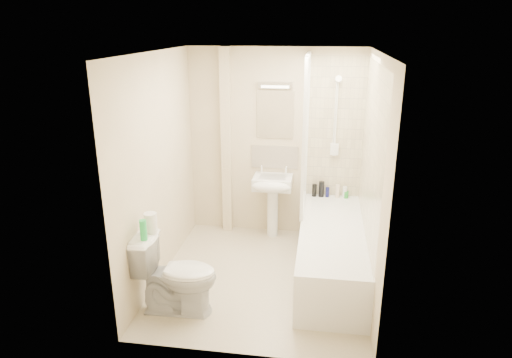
# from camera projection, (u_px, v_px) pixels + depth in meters

# --- Properties ---
(floor) EXTENTS (2.50, 2.50, 0.00)m
(floor) POSITION_uv_depth(u_px,v_px,m) (261.00, 277.00, 5.03)
(floor) COLOR beige
(floor) RESTS_ON ground
(wall_back) EXTENTS (2.20, 0.02, 2.40)m
(wall_back) POSITION_uv_depth(u_px,v_px,m) (275.00, 144.00, 5.82)
(wall_back) COLOR beige
(wall_back) RESTS_ON ground
(wall_left) EXTENTS (0.02, 2.50, 2.40)m
(wall_left) POSITION_uv_depth(u_px,v_px,m) (158.00, 169.00, 4.80)
(wall_left) COLOR beige
(wall_left) RESTS_ON ground
(wall_right) EXTENTS (0.02, 2.50, 2.40)m
(wall_right) POSITION_uv_depth(u_px,v_px,m) (372.00, 179.00, 4.49)
(wall_right) COLOR beige
(wall_right) RESTS_ON ground
(ceiling) EXTENTS (2.20, 2.50, 0.02)m
(ceiling) POSITION_uv_depth(u_px,v_px,m) (262.00, 52.00, 4.26)
(ceiling) COLOR white
(ceiling) RESTS_ON wall_back
(tile_back) EXTENTS (0.70, 0.01, 1.75)m
(tile_back) POSITION_uv_depth(u_px,v_px,m) (335.00, 129.00, 5.63)
(tile_back) COLOR beige
(tile_back) RESTS_ON wall_back
(tile_right) EXTENTS (0.01, 2.10, 1.75)m
(tile_right) POSITION_uv_depth(u_px,v_px,m) (371.00, 152.00, 4.61)
(tile_right) COLOR beige
(tile_right) RESTS_ON wall_right
(pipe_boxing) EXTENTS (0.12, 0.12, 2.40)m
(pipe_boxing) POSITION_uv_depth(u_px,v_px,m) (226.00, 143.00, 5.85)
(pipe_boxing) COLOR beige
(pipe_boxing) RESTS_ON ground
(splashback) EXTENTS (0.60, 0.02, 0.30)m
(splashback) POSITION_uv_depth(u_px,v_px,m) (275.00, 157.00, 5.86)
(splashback) COLOR beige
(splashback) RESTS_ON wall_back
(mirror) EXTENTS (0.46, 0.01, 0.60)m
(mirror) POSITION_uv_depth(u_px,v_px,m) (275.00, 115.00, 5.68)
(mirror) COLOR white
(mirror) RESTS_ON wall_back
(strip_light) EXTENTS (0.42, 0.07, 0.07)m
(strip_light) POSITION_uv_depth(u_px,v_px,m) (275.00, 85.00, 5.54)
(strip_light) COLOR silver
(strip_light) RESTS_ON wall_back
(bathtub) EXTENTS (0.70, 2.10, 0.55)m
(bathtub) POSITION_uv_depth(u_px,v_px,m) (331.00, 250.00, 5.02)
(bathtub) COLOR white
(bathtub) RESTS_ON ground
(shower_screen) EXTENTS (0.04, 0.92, 1.80)m
(shower_screen) POSITION_uv_depth(u_px,v_px,m) (306.00, 134.00, 5.26)
(shower_screen) COLOR white
(shower_screen) RESTS_ON bathtub
(shower_fixture) EXTENTS (0.10, 0.16, 0.99)m
(shower_fixture) POSITION_uv_depth(u_px,v_px,m) (336.00, 120.00, 5.55)
(shower_fixture) COLOR white
(shower_fixture) RESTS_ON wall_back
(pedestal_sink) EXTENTS (0.49, 0.46, 0.94)m
(pedestal_sink) POSITION_uv_depth(u_px,v_px,m) (272.00, 190.00, 5.77)
(pedestal_sink) COLOR white
(pedestal_sink) RESTS_ON ground
(bottle_black_a) EXTENTS (0.06, 0.06, 0.16)m
(bottle_black_a) POSITION_uv_depth(u_px,v_px,m) (314.00, 190.00, 5.84)
(bottle_black_a) COLOR black
(bottle_black_a) RESTS_ON bathtub
(bottle_black_b) EXTENTS (0.07, 0.07, 0.20)m
(bottle_black_b) POSITION_uv_depth(u_px,v_px,m) (321.00, 189.00, 5.82)
(bottle_black_b) COLOR black
(bottle_black_b) RESTS_ON bathtub
(bottle_blue) EXTENTS (0.05, 0.05, 0.13)m
(bottle_blue) POSITION_uv_depth(u_px,v_px,m) (327.00, 192.00, 5.82)
(bottle_blue) COLOR #131555
(bottle_blue) RESTS_ON bathtub
(bottle_cream) EXTENTS (0.05, 0.05, 0.17)m
(bottle_cream) POSITION_uv_depth(u_px,v_px,m) (337.00, 191.00, 5.80)
(bottle_cream) COLOR beige
(bottle_cream) RESTS_ON bathtub
(bottle_white_b) EXTENTS (0.06, 0.06, 0.15)m
(bottle_white_b) POSITION_uv_depth(u_px,v_px,m) (345.00, 192.00, 5.79)
(bottle_white_b) COLOR white
(bottle_white_b) RESTS_ON bathtub
(bottle_green) EXTENTS (0.07, 0.07, 0.09)m
(bottle_green) POSITION_uv_depth(u_px,v_px,m) (346.00, 195.00, 5.80)
(bottle_green) COLOR green
(bottle_green) RESTS_ON bathtub
(toilet) EXTENTS (0.47, 0.79, 0.78)m
(toilet) POSITION_uv_depth(u_px,v_px,m) (177.00, 274.00, 4.34)
(toilet) COLOR white
(toilet) RESTS_ON ground
(toilet_roll_lower) EXTENTS (0.10, 0.10, 0.10)m
(toilet_roll_lower) POSITION_uv_depth(u_px,v_px,m) (152.00, 227.00, 4.29)
(toilet_roll_lower) COLOR white
(toilet_roll_lower) RESTS_ON toilet
(toilet_roll_upper) EXTENTS (0.12, 0.12, 0.09)m
(toilet_roll_upper) POSITION_uv_depth(u_px,v_px,m) (150.00, 218.00, 4.26)
(toilet_roll_upper) COLOR white
(toilet_roll_upper) RESTS_ON toilet_roll_lower
(green_bottle) EXTENTS (0.06, 0.06, 0.20)m
(green_bottle) POSITION_uv_depth(u_px,v_px,m) (143.00, 230.00, 4.13)
(green_bottle) COLOR #29C957
(green_bottle) RESTS_ON toilet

